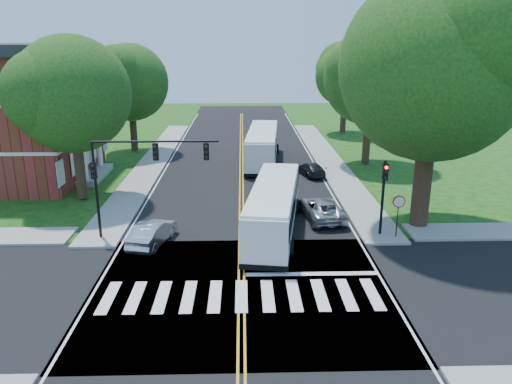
{
  "coord_description": "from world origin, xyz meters",
  "views": [
    {
      "loc": [
        0.1,
        -20.76,
        11.2
      ],
      "look_at": [
        0.89,
        7.74,
        2.4
      ],
      "focal_mm": 35.0,
      "sensor_mm": 36.0,
      "label": 1
    }
  ],
  "objects_px": {
    "signal_ne": "(384,188)",
    "bus_follow": "(262,145)",
    "hatchback": "(152,233)",
    "bus_lead": "(274,208)",
    "dark_sedan": "(311,169)",
    "signal_nw": "(136,166)",
    "suv": "(322,208)"
  },
  "relations": [
    {
      "from": "dark_sedan",
      "to": "signal_ne",
      "type": "bearing_deg",
      "value": 84.41
    },
    {
      "from": "suv",
      "to": "signal_ne",
      "type": "bearing_deg",
      "value": 127.74
    },
    {
      "from": "hatchback",
      "to": "dark_sedan",
      "type": "xyz_separation_m",
      "value": [
        10.91,
        14.6,
        -0.12
      ]
    },
    {
      "from": "signal_nw",
      "to": "suv",
      "type": "distance_m",
      "value": 12.07
    },
    {
      "from": "signal_nw",
      "to": "dark_sedan",
      "type": "height_order",
      "value": "signal_nw"
    },
    {
      "from": "suv",
      "to": "dark_sedan",
      "type": "distance_m",
      "value": 10.66
    },
    {
      "from": "signal_nw",
      "to": "bus_lead",
      "type": "relative_size",
      "value": 0.62
    },
    {
      "from": "bus_lead",
      "to": "hatchback",
      "type": "relative_size",
      "value": 2.81
    },
    {
      "from": "signal_nw",
      "to": "dark_sedan",
      "type": "relative_size",
      "value": 1.85
    },
    {
      "from": "bus_lead",
      "to": "bus_follow",
      "type": "height_order",
      "value": "bus_follow"
    },
    {
      "from": "signal_ne",
      "to": "hatchback",
      "type": "height_order",
      "value": "signal_ne"
    },
    {
      "from": "signal_ne",
      "to": "hatchback",
      "type": "xyz_separation_m",
      "value": [
        -13.22,
        -0.85,
        -2.27
      ]
    },
    {
      "from": "signal_ne",
      "to": "bus_lead",
      "type": "bearing_deg",
      "value": 172.51
    },
    {
      "from": "signal_nw",
      "to": "bus_follow",
      "type": "distance_m",
      "value": 20.25
    },
    {
      "from": "bus_lead",
      "to": "hatchback",
      "type": "distance_m",
      "value": 7.21
    },
    {
      "from": "signal_nw",
      "to": "signal_ne",
      "type": "relative_size",
      "value": 1.62
    },
    {
      "from": "signal_ne",
      "to": "suv",
      "type": "distance_m",
      "value": 4.87
    },
    {
      "from": "signal_ne",
      "to": "dark_sedan",
      "type": "relative_size",
      "value": 1.14
    },
    {
      "from": "bus_follow",
      "to": "hatchback",
      "type": "distance_m",
      "value": 20.57
    },
    {
      "from": "signal_nw",
      "to": "hatchback",
      "type": "bearing_deg",
      "value": -45.31
    },
    {
      "from": "hatchback",
      "to": "dark_sedan",
      "type": "distance_m",
      "value": 18.23
    },
    {
      "from": "signal_ne",
      "to": "dark_sedan",
      "type": "distance_m",
      "value": 14.14
    },
    {
      "from": "signal_nw",
      "to": "bus_follow",
      "type": "xyz_separation_m",
      "value": [
        7.83,
        18.48,
        -2.73
      ]
    },
    {
      "from": "bus_lead",
      "to": "suv",
      "type": "xyz_separation_m",
      "value": [
        3.28,
        2.28,
        -0.86
      ]
    },
    {
      "from": "bus_lead",
      "to": "dark_sedan",
      "type": "distance_m",
      "value": 13.55
    },
    {
      "from": "signal_ne",
      "to": "bus_follow",
      "type": "height_order",
      "value": "signal_ne"
    },
    {
      "from": "bus_lead",
      "to": "dark_sedan",
      "type": "relative_size",
      "value": 3.0
    },
    {
      "from": "signal_ne",
      "to": "bus_lead",
      "type": "distance_m",
      "value": 6.48
    },
    {
      "from": "suv",
      "to": "hatchback",
      "type": "bearing_deg",
      "value": 14.97
    },
    {
      "from": "signal_ne",
      "to": "bus_follow",
      "type": "distance_m",
      "value": 19.53
    },
    {
      "from": "signal_ne",
      "to": "hatchback",
      "type": "bearing_deg",
      "value": -176.32
    },
    {
      "from": "suv",
      "to": "dark_sedan",
      "type": "height_order",
      "value": "suv"
    }
  ]
}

